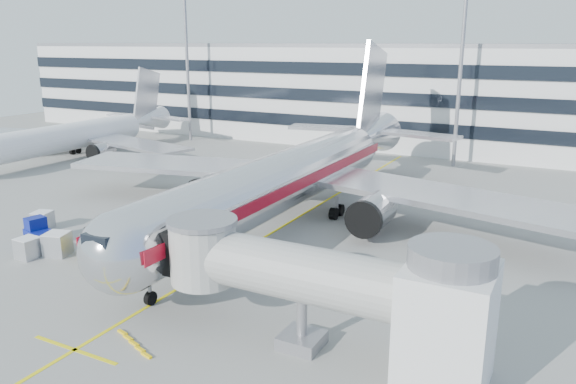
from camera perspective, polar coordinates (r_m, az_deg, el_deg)
The scene contains 15 objects.
ground at distance 42.36m, azimuth -6.59°, elevation -7.04°, with size 180.00×180.00×0.00m, color gray.
lead_in_line at distance 50.39m, azimuth -0.19°, elevation -3.30°, with size 0.25×70.00×0.01m, color yellow.
stop_bar at distance 32.97m, azimuth -20.85°, elevation -14.76°, with size 6.00×0.25×0.01m, color yellow.
main_jet at distance 50.71m, azimuth 0.72°, elevation 1.79°, with size 50.95×48.70×16.06m.
jet_bridge at distance 28.92m, azimuth 4.47°, elevation -9.47°, with size 17.80×4.50×7.00m.
terminal at distance 93.29m, azimuth 13.95°, elevation 9.64°, with size 150.00×24.25×15.60m.
light_mast_west at distance 93.88m, azimuth -10.27°, elevation 14.20°, with size 2.40×1.20×25.45m.
light_mast_centre at distance 75.65m, azimuth 17.27°, elevation 13.64°, with size 2.40×1.20×25.45m.
second_jet at distance 84.29m, azimuth -20.73°, elevation 5.41°, with size 38.21×36.52×12.04m.
belt_loader at distance 45.30m, azimuth -17.81°, elevation -5.37°, with size 4.65×2.09×2.18m.
baggage_tug at distance 50.02m, azimuth -24.00°, elevation -3.72°, with size 3.02×2.29×2.04m.
cargo_container_left at distance 46.52m, azimuth -22.39°, elevation -4.90°, with size 2.10×2.10×1.78m.
cargo_container_right at distance 53.40m, azimuth -23.65°, elevation -2.65°, with size 1.84×1.84×1.57m.
cargo_container_front at distance 46.85m, azimuth -24.92°, elevation -5.17°, with size 1.53×1.53×1.58m.
ramp_worker at distance 46.74m, azimuth -12.11°, elevation -3.80°, with size 0.75×0.49×2.06m, color #9BFD1A.
Camera 1 is at (22.44, -32.25, 15.84)m, focal length 35.00 mm.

